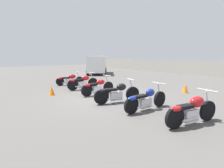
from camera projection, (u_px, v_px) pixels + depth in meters
name	position (u px, v px, depth m)	size (l,w,h in m)	color
ground_plane	(108.00, 97.00, 8.72)	(60.00, 60.00, 0.00)	#514F4C
fence_back	(219.00, 69.00, 16.54)	(40.00, 0.04, 1.53)	#9E998E
motorcycle_slot_0	(69.00, 80.00, 12.31)	(0.79, 1.91, 0.94)	black
motorcycle_slot_1	(83.00, 82.00, 10.73)	(0.75, 2.02, 1.03)	black
motorcycle_slot_2	(97.00, 87.00, 9.25)	(0.69, 2.02, 1.00)	black
motorcycle_slot_3	(117.00, 93.00, 7.68)	(0.79, 2.15, 1.02)	black
motorcycle_slot_4	(146.00, 100.00, 6.60)	(0.68, 2.20, 1.00)	black
motorcycle_slot_5	(192.00, 110.00, 5.21)	(0.74, 2.06, 1.02)	black
parked_van	(97.00, 64.00, 19.91)	(4.90, 4.34, 2.00)	white
traffic_cone_near	(52.00, 91.00, 9.20)	(0.31, 0.31, 0.48)	orange
traffic_cone_far	(185.00, 88.00, 9.78)	(0.33, 0.33, 0.54)	orange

